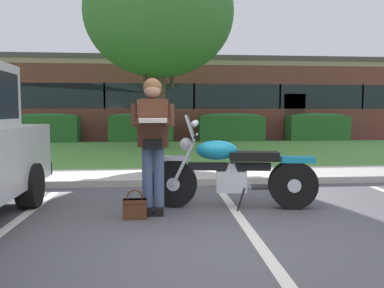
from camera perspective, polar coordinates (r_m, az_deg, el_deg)
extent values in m
plane|color=#4C4C51|center=(4.31, 2.16, -12.80)|extent=(140.00, 140.00, 0.00)
cube|color=#B7B2A8|center=(7.06, -0.89, -5.41)|extent=(60.00, 0.20, 0.12)
cube|color=#B7B2A8|center=(7.90, -1.38, -4.48)|extent=(60.00, 1.50, 0.08)
cube|color=#518E3D|center=(12.59, -2.88, -1.13)|extent=(60.00, 7.95, 0.06)
cube|color=silver|center=(4.58, 7.87, -11.73)|extent=(0.23, 4.40, 0.01)
cylinder|color=black|center=(5.43, -2.66, -5.68)|extent=(0.65, 0.19, 0.64)
cylinder|color=silver|center=(5.43, -2.66, -5.68)|extent=(0.19, 0.14, 0.18)
cylinder|color=black|center=(5.52, 14.20, -5.65)|extent=(0.66, 0.27, 0.64)
cylinder|color=silver|center=(5.52, 14.20, -5.65)|extent=(0.21, 0.22, 0.18)
cube|color=silver|center=(5.38, -2.68, -2.01)|extent=(0.46, 0.20, 0.06)
cube|color=teal|center=(5.48, 14.78, -2.14)|extent=(0.46, 0.26, 0.08)
cylinder|color=silver|center=(5.30, -1.29, -2.89)|extent=(0.31, 0.09, 0.58)
cylinder|color=silver|center=(5.45, -1.18, -2.67)|extent=(0.31, 0.09, 0.58)
sphere|color=silver|center=(5.35, -0.85, -0.03)|extent=(0.17, 0.17, 0.17)
cylinder|color=silver|center=(5.33, 0.65, 1.25)|extent=(0.13, 0.72, 0.03)
cylinder|color=black|center=(4.97, 0.51, 1.01)|extent=(0.06, 0.11, 0.04)
cylinder|color=black|center=(5.69, 0.77, 1.47)|extent=(0.06, 0.11, 0.04)
sphere|color=silver|center=(5.02, 0.30, 2.87)|extent=(0.08, 0.08, 0.08)
sphere|color=silver|center=(5.62, 0.55, 3.06)|extent=(0.08, 0.08, 0.08)
cube|color=#B2BCC6|center=(5.33, -0.21, 2.33)|extent=(0.19, 0.38, 0.35)
cube|color=black|center=(5.37, 5.33, -3.21)|extent=(1.10, 0.25, 0.10)
ellipsoid|color=teal|center=(5.34, 3.52, -0.87)|extent=(0.60, 0.39, 0.26)
cube|color=black|center=(5.38, 8.85, -1.73)|extent=(0.67, 0.37, 0.12)
cube|color=silver|center=(5.41, 5.63, -5.31)|extent=(0.43, 0.29, 0.28)
cylinder|color=silver|center=(5.38, 5.28, -3.63)|extent=(0.19, 0.14, 0.21)
cylinder|color=silver|center=(5.38, 6.01, -3.63)|extent=(0.19, 0.14, 0.21)
cylinder|color=silver|center=(5.59, 9.35, -6.06)|extent=(0.61, 0.16, 0.08)
cylinder|color=silver|center=(5.62, 11.39, -6.03)|extent=(0.61, 0.16, 0.08)
cylinder|color=black|center=(5.30, 7.01, -7.84)|extent=(0.14, 0.11, 0.30)
cube|color=black|center=(5.12, -4.73, -9.42)|extent=(0.11, 0.24, 0.10)
cube|color=black|center=(5.12, -6.32, -9.43)|extent=(0.11, 0.24, 0.10)
cylinder|color=#47567A|center=(5.06, -4.76, -5.18)|extent=(0.14, 0.14, 0.86)
cylinder|color=#47567A|center=(5.06, -6.35, -5.20)|extent=(0.14, 0.14, 0.86)
cube|color=#4C2819|center=(4.99, -5.62, 2.99)|extent=(0.38, 0.22, 0.58)
cube|color=#4C2819|center=(4.99, -5.65, 6.09)|extent=(0.30, 0.20, 0.06)
sphere|color=#A87A5B|center=(4.99, -5.66, 7.69)|extent=(0.21, 0.21, 0.21)
sphere|color=brown|center=(5.01, -5.66, 8.03)|extent=(0.23, 0.23, 0.23)
cube|color=black|center=(4.87, -5.59, 0.00)|extent=(0.22, 0.10, 0.12)
cylinder|color=#4C2819|center=(4.83, -3.71, 3.18)|extent=(0.09, 0.34, 0.09)
cylinder|color=#4C2819|center=(4.83, -7.52, 3.15)|extent=(0.09, 0.34, 0.09)
cylinder|color=#4C2819|center=(4.97, -3.09, 4.15)|extent=(0.10, 0.10, 0.28)
cylinder|color=#4C2819|center=(4.97, -8.17, 4.11)|extent=(0.10, 0.10, 0.28)
cube|color=beige|center=(4.69, -5.61, 3.37)|extent=(0.32, 0.32, 0.05)
cube|color=#562D19|center=(4.93, -8.15, -9.17)|extent=(0.28, 0.12, 0.24)
cube|color=#562D19|center=(4.90, -8.17, -8.04)|extent=(0.28, 0.13, 0.04)
torus|color=#562D19|center=(4.90, -8.17, -7.57)|extent=(0.20, 0.02, 0.20)
cylinder|color=black|center=(5.83, -22.10, -5.51)|extent=(0.24, 0.60, 0.60)
cylinder|color=#4C3D2D|center=(13.64, -4.64, 4.84)|extent=(0.43, 0.43, 2.69)
ellipsoid|color=#3D7A33|center=(14.02, -4.73, 18.09)|extent=(4.98, 4.98, 4.23)
cylinder|color=#4C3D2D|center=(13.74, -2.83, 11.08)|extent=(0.15, 1.00, 1.45)
cylinder|color=#4C3D2D|center=(13.71, -6.68, 10.19)|extent=(0.15, 1.05, 1.05)
cube|color=#286028|center=(17.41, -19.93, 1.91)|extent=(2.53, 0.90, 1.10)
ellipsoid|color=#286028|center=(17.39, -19.98, 3.72)|extent=(2.41, 0.84, 0.28)
cube|color=#286028|center=(16.86, -7.25, 2.07)|extent=(2.65, 0.90, 1.10)
ellipsoid|color=#286028|center=(16.85, -7.27, 3.94)|extent=(2.52, 0.84, 0.28)
cube|color=#286028|center=(17.17, 5.61, 2.13)|extent=(2.77, 0.90, 1.10)
ellipsoid|color=#286028|center=(17.15, 5.62, 3.97)|extent=(2.64, 0.84, 0.28)
cube|color=#286028|center=(18.28, 17.45, 2.09)|extent=(2.63, 0.90, 1.10)
ellipsoid|color=#286028|center=(18.27, 17.49, 3.82)|extent=(2.50, 0.84, 0.28)
cube|color=brown|center=(23.19, -1.05, 5.87)|extent=(22.91, 11.00, 3.59)
cube|color=#998466|center=(17.88, 0.29, 11.62)|extent=(22.91, 0.10, 0.24)
cube|color=#4C4742|center=(23.31, -1.06, 10.53)|extent=(23.13, 11.11, 0.20)
cube|color=#1E282D|center=(17.75, 0.29, 6.83)|extent=(19.47, 0.06, 1.10)
cube|color=brown|center=(18.66, -24.40, 6.31)|extent=(0.08, 0.04, 1.20)
cube|color=brown|center=(17.78, -12.37, 6.72)|extent=(0.08, 0.04, 1.20)
cube|color=brown|center=(17.74, 0.30, 6.83)|extent=(0.08, 0.04, 1.20)
cube|color=brown|center=(18.54, 12.45, 6.63)|extent=(0.08, 0.04, 1.20)
cube|color=brown|center=(20.07, 23.15, 6.20)|extent=(0.08, 0.04, 1.20)
cube|color=#473323|center=(18.77, 14.38, 3.75)|extent=(1.00, 0.08, 2.10)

